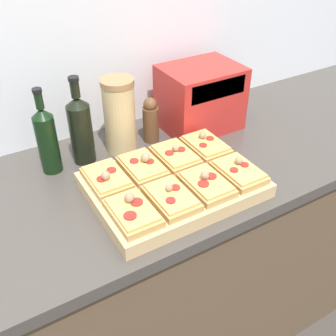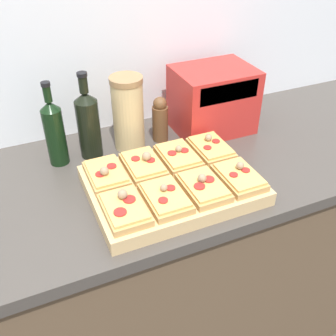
{
  "view_description": "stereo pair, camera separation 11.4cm",
  "coord_description": "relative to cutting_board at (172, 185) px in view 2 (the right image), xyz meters",
  "views": [
    {
      "loc": [
        -0.4,
        -0.58,
        1.66
      ],
      "look_at": [
        0.07,
        0.23,
        0.99
      ],
      "focal_mm": 42.0,
      "sensor_mm": 36.0,
      "label": 1
    },
    {
      "loc": [
        -0.3,
        -0.63,
        1.66
      ],
      "look_at": [
        0.07,
        0.23,
        0.99
      ],
      "focal_mm": 42.0,
      "sensor_mm": 36.0,
      "label": 2
    }
  ],
  "objects": [
    {
      "name": "kitchen_counter",
      "position": [
        -0.07,
        0.12,
        -0.49
      ],
      "size": [
        2.63,
        0.67,
        0.93
      ],
      "color": "brown",
      "rests_on": "ground_plane"
    },
    {
      "name": "pizza_slice_back_left",
      "position": [
        -0.17,
        0.08,
        0.04
      ],
      "size": [
        0.1,
        0.16,
        0.05
      ],
      "color": "tan",
      "rests_on": "cutting_board"
    },
    {
      "name": "toaster_oven",
      "position": [
        0.29,
        0.28,
        0.09
      ],
      "size": [
        0.3,
        0.21,
        0.23
      ],
      "color": "red",
      "rests_on": "kitchen_counter"
    },
    {
      "name": "pizza_slice_back_midleft",
      "position": [
        -0.06,
        0.08,
        0.04
      ],
      "size": [
        0.1,
        0.16,
        0.06
      ],
      "color": "tan",
      "rests_on": "cutting_board"
    },
    {
      "name": "pizza_slice_front_midright",
      "position": [
        0.06,
        -0.08,
        0.04
      ],
      "size": [
        0.1,
        0.16,
        0.05
      ],
      "color": "tan",
      "rests_on": "cutting_board"
    },
    {
      "name": "cutting_board",
      "position": [
        0.0,
        0.0,
        0.0
      ],
      "size": [
        0.48,
        0.35,
        0.04
      ],
      "primitive_type": "cube",
      "color": "tan",
      "rests_on": "kitchen_counter"
    },
    {
      "name": "pizza_slice_front_midleft",
      "position": [
        -0.06,
        -0.08,
        0.04
      ],
      "size": [
        0.1,
        0.16,
        0.05
      ],
      "color": "tan",
      "rests_on": "cutting_board"
    },
    {
      "name": "olive_oil_bottle",
      "position": [
        -0.27,
        0.29,
        0.09
      ],
      "size": [
        0.06,
        0.06,
        0.28
      ],
      "color": "black",
      "rests_on": "kitchen_counter"
    },
    {
      "name": "pizza_slice_back_right",
      "position": [
        0.17,
        0.08,
        0.04
      ],
      "size": [
        0.1,
        0.16,
        0.05
      ],
      "color": "tan",
      "rests_on": "cutting_board"
    },
    {
      "name": "grain_jar_tall",
      "position": [
        -0.03,
        0.29,
        0.11
      ],
      "size": [
        0.11,
        0.11,
        0.25
      ],
      "color": "tan",
      "rests_on": "kitchen_counter"
    },
    {
      "name": "pepper_mill",
      "position": [
        0.08,
        0.29,
        0.06
      ],
      "size": [
        0.06,
        0.06,
        0.16
      ],
      "color": "brown",
      "rests_on": "kitchen_counter"
    },
    {
      "name": "pizza_slice_back_midright",
      "position": [
        0.06,
        0.08,
        0.04
      ],
      "size": [
        0.1,
        0.16,
        0.05
      ],
      "color": "tan",
      "rests_on": "cutting_board"
    },
    {
      "name": "pizza_slice_front_right",
      "position": [
        0.17,
        -0.08,
        0.04
      ],
      "size": [
        0.1,
        0.16,
        0.05
      ],
      "color": "tan",
      "rests_on": "cutting_board"
    },
    {
      "name": "pizza_slice_front_left",
      "position": [
        -0.17,
        -0.08,
        0.04
      ],
      "size": [
        0.1,
        0.16,
        0.05
      ],
      "color": "tan",
      "rests_on": "cutting_board"
    },
    {
      "name": "wall_back",
      "position": [
        -0.07,
        0.48,
        0.3
      ],
      "size": [
        6.0,
        0.06,
        2.5
      ],
      "color": "silver",
      "rests_on": "ground_plane"
    },
    {
      "name": "wine_bottle",
      "position": [
        -0.17,
        0.29,
        0.1
      ],
      "size": [
        0.07,
        0.07,
        0.29
      ],
      "color": "black",
      "rests_on": "kitchen_counter"
    }
  ]
}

